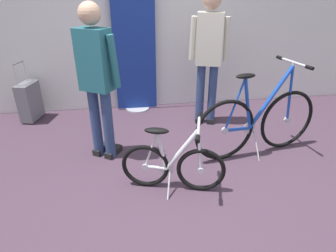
% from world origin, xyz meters
% --- Properties ---
extents(ground_plane, '(7.52, 7.52, 0.00)m').
position_xyz_m(ground_plane, '(0.00, 0.00, 0.00)').
color(ground_plane, '#473342').
extents(back_wall, '(7.52, 0.10, 2.78)m').
position_xyz_m(back_wall, '(0.00, 2.27, 1.39)').
color(back_wall, white).
rests_on(back_wall, ground_plane).
extents(floor_banner_stand, '(0.60, 0.36, 1.91)m').
position_xyz_m(floor_banner_stand, '(-0.21, 2.11, 0.87)').
color(floor_banner_stand, '#B7B7BC').
rests_on(floor_banner_stand, ground_plane).
extents(folding_bike_foreground, '(0.95, 0.52, 0.70)m').
position_xyz_m(folding_bike_foreground, '(0.02, 0.10, 0.27)').
color(folding_bike_foreground, black).
rests_on(folding_bike_foreground, ground_plane).
extents(display_bike_left, '(1.49, 0.53, 1.05)m').
position_xyz_m(display_bike_left, '(1.05, 0.60, 0.39)').
color(display_bike_left, black).
rests_on(display_bike_left, ground_plane).
extents(visitor_near_wall, '(0.46, 0.38, 1.62)m').
position_xyz_m(visitor_near_wall, '(-0.65, 0.80, 0.93)').
color(visitor_near_wall, navy).
rests_on(visitor_near_wall, ground_plane).
extents(visitor_browsing, '(0.51, 0.34, 1.70)m').
position_xyz_m(visitor_browsing, '(0.70, 1.48, 0.98)').
color(visitor_browsing, navy).
rests_on(visitor_browsing, ground_plane).
extents(rolling_suitcase, '(0.26, 0.39, 0.83)m').
position_xyz_m(rolling_suitcase, '(-1.72, 1.93, 0.28)').
color(rolling_suitcase, slate).
rests_on(rolling_suitcase, ground_plane).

